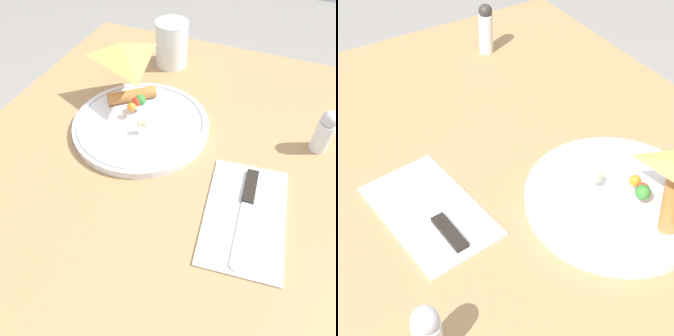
# 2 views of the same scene
# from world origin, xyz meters

# --- Properties ---
(ground_plane) EXTENTS (6.00, 6.00, 0.00)m
(ground_plane) POSITION_xyz_m (0.00, 0.00, 0.00)
(ground_plane) COLOR gray
(dining_table) EXTENTS (1.02, 0.73, 0.75)m
(dining_table) POSITION_xyz_m (0.00, 0.00, 0.62)
(dining_table) COLOR #A87F51
(dining_table) RESTS_ON ground_plane
(plate_pizza) EXTENTS (0.27, 0.27, 0.05)m
(plate_pizza) POSITION_xyz_m (-0.13, -0.07, 0.76)
(plate_pizza) COLOR white
(plate_pizza) RESTS_ON dining_table
(milk_glass) EXTENTS (0.08, 0.08, 0.10)m
(milk_glass) POSITION_xyz_m (-0.37, -0.10, 0.79)
(milk_glass) COLOR white
(milk_glass) RESTS_ON dining_table
(napkin_folded) EXTENTS (0.22, 0.15, 0.00)m
(napkin_folded) POSITION_xyz_m (0.00, 0.18, 0.75)
(napkin_folded) COLOR white
(napkin_folded) RESTS_ON dining_table
(butter_knife) EXTENTS (0.19, 0.03, 0.01)m
(butter_knife) POSITION_xyz_m (-0.01, 0.18, 0.75)
(butter_knife) COLOR black
(butter_knife) RESTS_ON napkin_folded
(salt_shaker) EXTENTS (0.03, 0.03, 0.09)m
(salt_shaker) POSITION_xyz_m (-0.20, 0.27, 0.79)
(salt_shaker) COLOR white
(salt_shaker) RESTS_ON dining_table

